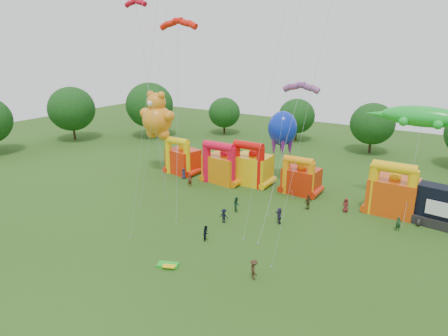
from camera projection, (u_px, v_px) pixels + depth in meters
The scene contains 23 objects.
ground at pixel (138, 274), 36.77m from camera, with size 160.00×160.00×0.00m, color #264B15.
tree_ring at pixel (129, 207), 35.96m from camera, with size 122.17×124.25×12.07m.
bouncy_castle_0 at pixel (182, 159), 64.60m from camera, with size 5.46×4.72×6.11m.
bouncy_castle_1 at pixel (224, 166), 60.59m from camera, with size 6.19×5.24×6.47m.
bouncy_castle_2 at pixel (252, 167), 59.54m from camera, with size 5.28×4.28×6.78m.
bouncy_castle_3 at pixel (301, 179), 56.02m from camera, with size 4.92×4.06×5.57m.
bouncy_castle_4 at pixel (393, 193), 49.24m from camera, with size 5.64×4.54×6.93m.
teddy_bear_kite at pixel (159, 130), 63.16m from camera, with size 7.13×5.28×13.28m.
gecko_kite at pixel (420, 134), 48.06m from camera, with size 12.47×9.13×13.24m.
octopus_kite at pixel (285, 154), 58.34m from camera, with size 6.86×8.03×10.86m.
parafoil_kites at pixel (163, 107), 51.77m from camera, with size 28.19×10.65×26.67m.
diamond_kites at pixel (233, 83), 42.88m from camera, with size 24.24×20.07×43.60m.
folded_kite_bundle at pixel (168, 265), 38.05m from camera, with size 2.23×1.70×0.31m.
spectator_0 at pixel (184, 174), 62.21m from camera, with size 0.82×0.54×1.68m, color #25273F.
spectator_1 at pixel (190, 181), 58.95m from camera, with size 0.65×0.43×1.78m, color #5C241A.
spectator_2 at pixel (237, 204), 50.20m from camera, with size 0.93×0.72×1.91m, color #183C23.
spectator_3 at pixel (224, 216), 47.03m from camera, with size 1.12×0.64×1.74m, color black.
spectator_4 at pixel (308, 202), 50.72m from camera, with size 1.14×0.47×1.94m, color #3E3318.
spectator_5 at pixel (279, 216), 46.86m from camera, with size 1.80×0.57×1.94m, color #2E2843.
spectator_6 at pixel (346, 205), 50.02m from camera, with size 0.89×0.58×1.81m, color maroon.
spectator_7 at pixel (398, 224), 45.00m from camera, with size 0.62×0.41×1.69m, color #173B1E.
spectator_8 at pixel (206, 233), 42.90m from camera, with size 0.82×0.64×1.68m, color black.
spectator_9 at pixel (254, 269), 35.84m from camera, with size 1.22×0.70×1.88m, color #392616.
Camera 1 is at (23.85, -22.88, 20.48)m, focal length 32.00 mm.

